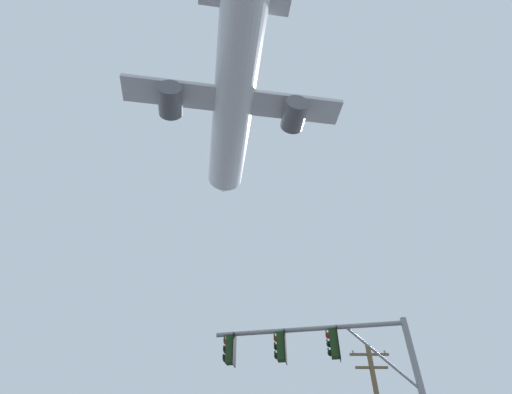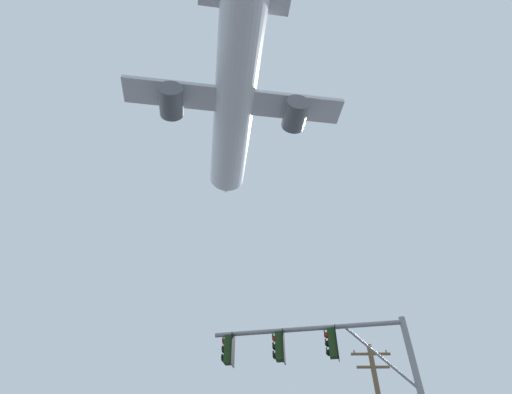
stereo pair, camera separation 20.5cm
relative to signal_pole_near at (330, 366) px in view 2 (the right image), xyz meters
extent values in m
cylinder|color=gray|center=(-0.63, 0.11, 1.22)|extent=(6.17, 1.23, 0.15)
cylinder|color=gray|center=(1.52, -0.27, 0.22)|extent=(1.92, 0.42, 2.06)
cube|color=#193814|center=(-3.21, 0.57, 0.70)|extent=(0.31, 0.36, 0.90)
cylinder|color=#193814|center=(-3.21, 0.57, 1.21)|extent=(0.05, 0.05, 0.12)
cube|color=black|center=(-3.08, 0.54, 0.70)|extent=(0.10, 0.46, 1.04)
sphere|color=red|center=(-3.36, 0.59, 0.97)|extent=(0.20, 0.20, 0.20)
cylinder|color=#193814|center=(-3.42, 0.60, 1.03)|extent=(0.08, 0.21, 0.21)
sphere|color=black|center=(-3.36, 0.59, 0.69)|extent=(0.20, 0.20, 0.20)
cylinder|color=#193814|center=(-3.42, 0.60, 0.75)|extent=(0.08, 0.21, 0.21)
sphere|color=black|center=(-3.36, 0.59, 0.41)|extent=(0.20, 0.20, 0.20)
cylinder|color=#193814|center=(-3.42, 0.60, 0.47)|extent=(0.08, 0.21, 0.21)
cube|color=#193814|center=(-1.52, 0.27, 0.70)|extent=(0.31, 0.36, 0.90)
cylinder|color=#193814|center=(-1.52, 0.27, 1.21)|extent=(0.05, 0.05, 0.12)
cube|color=black|center=(-1.39, 0.24, 0.70)|extent=(0.10, 0.46, 1.04)
sphere|color=red|center=(-1.67, 0.29, 0.97)|extent=(0.20, 0.20, 0.20)
cylinder|color=#193814|center=(-1.73, 0.31, 1.03)|extent=(0.08, 0.21, 0.21)
sphere|color=black|center=(-1.67, 0.29, 0.69)|extent=(0.20, 0.20, 0.20)
cylinder|color=#193814|center=(-1.73, 0.31, 0.75)|extent=(0.08, 0.21, 0.21)
sphere|color=black|center=(-1.67, 0.29, 0.41)|extent=(0.20, 0.20, 0.20)
cylinder|color=#193814|center=(-1.73, 0.31, 0.47)|extent=(0.08, 0.21, 0.21)
cube|color=#193814|center=(0.17, -0.03, 0.70)|extent=(0.31, 0.36, 0.90)
cylinder|color=#193814|center=(0.17, -0.03, 1.21)|extent=(0.05, 0.05, 0.12)
cube|color=black|center=(0.30, -0.05, 0.70)|extent=(0.10, 0.46, 1.04)
sphere|color=red|center=(0.02, 0.00, 0.97)|extent=(0.20, 0.20, 0.20)
cylinder|color=#193814|center=(-0.04, 0.01, 1.03)|extent=(0.08, 0.21, 0.21)
sphere|color=black|center=(0.02, 0.00, 0.69)|extent=(0.20, 0.20, 0.20)
cylinder|color=#193814|center=(-0.04, 0.01, 0.75)|extent=(0.08, 0.21, 0.21)
sphere|color=black|center=(0.02, 0.00, 0.41)|extent=(0.20, 0.20, 0.20)
cylinder|color=#193814|center=(-0.04, 0.01, 0.47)|extent=(0.08, 0.21, 0.21)
cube|color=brown|center=(4.04, 9.63, 3.46)|extent=(2.20, 0.12, 0.12)
cube|color=brown|center=(4.04, 9.63, 2.76)|extent=(1.80, 0.12, 0.12)
cylinder|color=gray|center=(3.14, 9.63, 3.58)|extent=(0.10, 0.10, 0.18)
cylinder|color=gray|center=(4.94, 9.63, 3.58)|extent=(0.10, 0.10, 0.18)
cylinder|color=white|center=(-4.81, 12.40, 31.11)|extent=(7.74, 24.98, 4.37)
cone|color=white|center=(-6.71, 25.94, 31.11)|extent=(4.53, 3.55, 4.16)
cube|color=silver|center=(-4.72, 11.73, 30.45)|extent=(23.43, 6.20, 0.49)
cylinder|color=#595B60|center=(-11.16, 10.82, 29.14)|extent=(2.89, 3.59, 2.46)
cylinder|color=#595B60|center=(1.73, 12.63, 29.14)|extent=(2.89, 3.59, 2.46)
camera|label=1|loc=(-2.35, -12.41, -3.62)|focal=26.64mm
camera|label=2|loc=(-2.15, -12.41, -3.62)|focal=26.64mm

